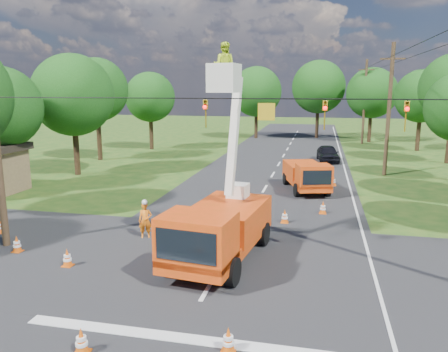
% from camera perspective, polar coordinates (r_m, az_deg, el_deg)
% --- Properties ---
extents(ground, '(140.00, 140.00, 0.00)m').
position_cam_1_polar(ground, '(34.20, 6.39, 0.11)').
color(ground, '#1E4916').
rests_on(ground, ground).
extents(road_main, '(12.00, 100.00, 0.06)m').
position_cam_1_polar(road_main, '(34.20, 6.39, 0.11)').
color(road_main, black).
rests_on(road_main, ground).
extents(road_cross, '(56.00, 10.00, 0.07)m').
position_cam_1_polar(road_cross, '(17.10, -0.27, -11.51)').
color(road_cross, black).
rests_on(road_cross, ground).
extents(stop_bar, '(9.00, 0.45, 0.02)m').
position_cam_1_polar(stop_bar, '(12.64, -5.82, -20.46)').
color(stop_bar, silver).
rests_on(stop_bar, ground).
extents(edge_line, '(0.12, 90.00, 0.02)m').
position_cam_1_polar(edge_line, '(34.09, 15.79, -0.29)').
color(edge_line, silver).
rests_on(edge_line, ground).
extents(bucket_truck, '(3.31, 6.90, 8.32)m').
position_cam_1_polar(bucket_truck, '(16.86, -0.58, -5.56)').
color(bucket_truck, '#EC4110').
rests_on(bucket_truck, ground).
extents(second_truck, '(3.45, 5.84, 2.06)m').
position_cam_1_polar(second_truck, '(29.06, 10.73, 0.12)').
color(second_truck, '#EC4110').
rests_on(second_truck, ground).
extents(ground_worker, '(0.70, 0.57, 1.65)m').
position_cam_1_polar(ground_worker, '(19.98, -10.24, -5.75)').
color(ground_worker, orange).
rests_on(ground_worker, ground).
extents(distant_car, '(2.29, 4.58, 1.50)m').
position_cam_1_polar(distant_car, '(41.37, 13.41, 2.88)').
color(distant_car, black).
rests_on(distant_car, ground).
extents(traffic_cone_0, '(0.38, 0.38, 0.71)m').
position_cam_1_polar(traffic_cone_0, '(12.38, -18.13, -19.81)').
color(traffic_cone_0, '#DA530B').
rests_on(traffic_cone_0, ground).
extents(traffic_cone_1, '(0.38, 0.38, 0.71)m').
position_cam_1_polar(traffic_cone_1, '(11.87, 0.56, -20.66)').
color(traffic_cone_1, '#DA530B').
rests_on(traffic_cone_1, ground).
extents(traffic_cone_2, '(0.38, 0.38, 0.71)m').
position_cam_1_polar(traffic_cone_2, '(22.13, 7.93, -5.25)').
color(traffic_cone_2, '#DA530B').
rests_on(traffic_cone_2, ground).
extents(traffic_cone_3, '(0.38, 0.38, 0.71)m').
position_cam_1_polar(traffic_cone_3, '(24.09, 12.79, -4.05)').
color(traffic_cone_3, '#DA530B').
rests_on(traffic_cone_3, ground).
extents(traffic_cone_4, '(0.38, 0.38, 0.71)m').
position_cam_1_polar(traffic_cone_4, '(17.81, -19.79, -10.03)').
color(traffic_cone_4, '#DA530B').
rests_on(traffic_cone_4, ground).
extents(traffic_cone_5, '(0.38, 0.38, 0.71)m').
position_cam_1_polar(traffic_cone_5, '(20.07, -25.43, -8.04)').
color(traffic_cone_5, '#DA530B').
rests_on(traffic_cone_5, ground).
extents(traffic_cone_6, '(0.38, 0.38, 0.71)m').
position_cam_1_polar(traffic_cone_6, '(22.95, -27.25, -5.84)').
color(traffic_cone_6, '#DA530B').
rests_on(traffic_cone_6, ground).
extents(traffic_cone_7, '(0.38, 0.38, 0.71)m').
position_cam_1_polar(traffic_cone_7, '(31.07, 14.10, -0.64)').
color(traffic_cone_7, '#DA530B').
rests_on(traffic_cone_7, ground).
extents(traffic_cone_8, '(0.38, 0.38, 0.71)m').
position_cam_1_polar(traffic_cone_8, '(15.86, -4.97, -12.05)').
color(traffic_cone_8, '#DA530B').
rests_on(traffic_cone_8, ground).
extents(pole_right_mid, '(1.80, 0.30, 10.00)m').
position_cam_1_polar(pole_right_mid, '(35.75, 20.75, 8.19)').
color(pole_right_mid, '#4C3823').
rests_on(pole_right_mid, ground).
extents(pole_right_far, '(1.80, 0.30, 10.00)m').
position_cam_1_polar(pole_right_far, '(55.61, 17.88, 9.27)').
color(pole_right_far, '#4C3823').
rests_on(pole_right_far, ground).
extents(signal_span, '(18.00, 0.29, 1.07)m').
position_cam_1_polar(signal_span, '(15.43, 7.88, 8.40)').
color(signal_span, black).
rests_on(signal_span, ground).
extents(tree_left_c, '(5.20, 5.20, 8.06)m').
position_cam_1_polar(tree_left_c, '(31.53, -27.15, 7.95)').
color(tree_left_c, '#382616').
rests_on(tree_left_c, ground).
extents(tree_left_d, '(6.20, 6.20, 9.24)m').
position_cam_1_polar(tree_left_d, '(35.55, -19.15, 9.93)').
color(tree_left_d, '#382616').
rests_on(tree_left_d, ground).
extents(tree_left_e, '(5.80, 5.80, 9.41)m').
position_cam_1_polar(tree_left_e, '(42.51, -16.32, 10.73)').
color(tree_left_e, '#382616').
rests_on(tree_left_e, ground).
extents(tree_left_f, '(5.40, 5.40, 8.40)m').
position_cam_1_polar(tree_left_f, '(48.92, -9.63, 10.11)').
color(tree_left_f, '#382616').
rests_on(tree_left_f, ground).
extents(tree_right_e, '(5.60, 5.60, 8.63)m').
position_cam_1_polar(tree_right_e, '(51.42, 24.39, 9.47)').
color(tree_right_e, '#382616').
rests_on(tree_right_e, ground).
extents(tree_far_a, '(6.60, 6.60, 9.50)m').
position_cam_1_polar(tree_far_a, '(58.98, 4.27, 10.92)').
color(tree_far_a, '#382616').
rests_on(tree_far_a, ground).
extents(tree_far_b, '(7.00, 7.00, 10.32)m').
position_cam_1_polar(tree_far_b, '(60.37, 12.25, 11.30)').
color(tree_far_b, '#382616').
rests_on(tree_far_b, ground).
extents(tree_far_c, '(6.20, 6.20, 9.18)m').
position_cam_1_polar(tree_far_c, '(57.68, 18.76, 10.22)').
color(tree_far_c, '#382616').
rests_on(tree_far_c, ground).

